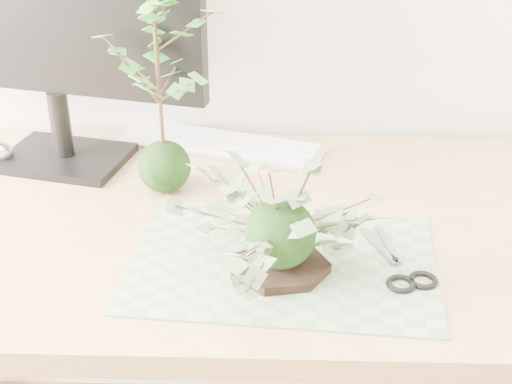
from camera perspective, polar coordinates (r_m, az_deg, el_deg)
desk at (r=1.26m, az=-0.91°, el=-5.54°), size 1.60×0.70×0.74m
cutting_mat at (r=1.10m, az=2.10°, el=-5.67°), size 0.49×0.35×0.00m
stone_dish at (r=1.07m, az=1.91°, el=-6.08°), size 0.18×0.18×0.01m
ivy_kokedama at (r=1.01m, az=2.01°, el=-0.99°), size 0.38×0.38×0.21m
maple_kokedama at (r=1.21m, az=-8.02°, el=11.90°), size 0.28×0.28×0.40m
keyboard at (r=1.46m, az=-2.86°, el=3.85°), size 0.44×0.25×0.02m
monitor at (r=1.36m, az=-16.46°, el=13.91°), size 0.58×0.22×0.52m
foil_ball at (r=1.47m, az=-19.69°, el=2.95°), size 0.05×0.05×0.05m
scissors at (r=1.08m, az=11.47°, el=-6.41°), size 0.09×0.18×0.01m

